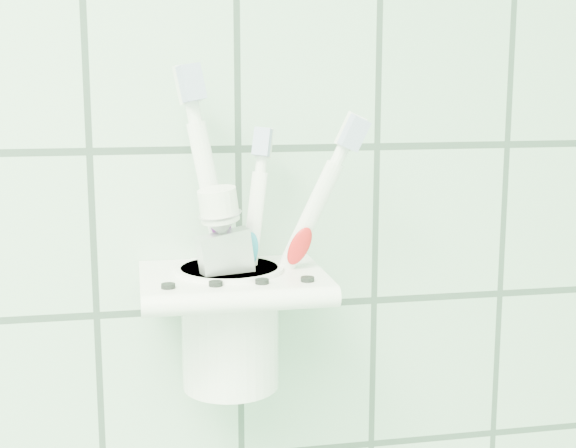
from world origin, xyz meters
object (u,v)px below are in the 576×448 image
Objects in this scene: cup at (230,322)px; toothbrush_blue at (235,254)px; toothbrush_pink at (247,222)px; toothbrush_orange at (236,233)px; toothpaste_tube at (241,269)px; holder_bracket at (233,284)px.

toothbrush_blue is (0.00, -0.01, 0.05)m from cup.
toothbrush_orange is at bearing 95.06° from toothbrush_pink.
toothbrush_pink is at bearing -29.86° from cup.
cup is at bearing 108.21° from toothpaste_tube.
holder_bracket is 0.64× the size of toothbrush_orange.
toothbrush_pink is 0.03m from toothpaste_tube.
toothpaste_tube reaches higher than cup.
toothbrush_pink is 1.25× the size of toothbrush_blue.
toothbrush_pink is at bearing -74.19° from toothbrush_orange.
toothbrush_orange reaches higher than toothbrush_blue.
toothpaste_tube is (0.01, -0.01, 0.01)m from holder_bracket.
cup is 0.07m from toothbrush_pink.
holder_bracket is at bearing -120.89° from toothbrush_orange.
toothbrush_blue is at bearing 132.22° from toothpaste_tube.
toothbrush_blue is 1.24× the size of toothpaste_tube.
cup is 0.06m from toothbrush_orange.
holder_bracket is 0.02m from toothbrush_blue.
toothbrush_orange is at bearing 78.97° from toothpaste_tube.
toothbrush_blue is at bearing -69.42° from holder_bracket.
cup is 0.05m from toothbrush_blue.
toothbrush_blue is at bearing -109.93° from toothbrush_orange.
toothbrush_pink is at bearing 20.83° from toothpaste_tube.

